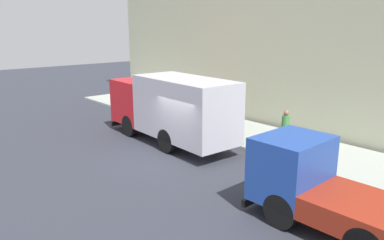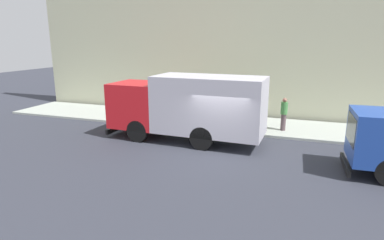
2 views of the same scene
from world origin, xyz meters
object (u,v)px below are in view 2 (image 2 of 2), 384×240
large_utility_truck (187,105)px  pedestrian_standing (241,114)px  traffic_cone_orange (149,116)px  street_sign_post (220,101)px  pedestrian_walking (219,105)px  pedestrian_third (284,113)px

large_utility_truck → pedestrian_standing: (2.39, -2.19, -0.76)m
large_utility_truck → traffic_cone_orange: (2.41, 3.28, -1.32)m
traffic_cone_orange → street_sign_post: size_ratio=0.23×
pedestrian_standing → traffic_cone_orange: (0.02, 5.47, -0.56)m
pedestrian_standing → pedestrian_walking: bearing=82.4°
large_utility_truck → pedestrian_walking: bearing=-4.5°
pedestrian_walking → pedestrian_third: 4.05m
large_utility_truck → street_sign_post: size_ratio=2.92×
pedestrian_walking → pedestrian_standing: (-1.93, -1.69, 0.03)m
large_utility_truck → street_sign_post: 2.35m
traffic_cone_orange → street_sign_post: 4.57m
pedestrian_third → traffic_cone_orange: (-0.58, 7.61, -0.62)m
street_sign_post → large_utility_truck: bearing=151.9°
pedestrian_standing → street_sign_post: size_ratio=0.62×
pedestrian_walking → pedestrian_third: (-1.33, -3.83, 0.08)m
pedestrian_walking → street_sign_post: bearing=-154.2°
pedestrian_standing → pedestrian_third: (0.60, -2.14, 0.05)m
pedestrian_walking → traffic_cone_orange: bearing=127.4°
large_utility_truck → pedestrian_standing: size_ratio=4.70×
large_utility_truck → street_sign_post: bearing=-26.0°
large_utility_truck → pedestrian_third: large_utility_truck is taller
large_utility_truck → pedestrian_walking: large_utility_truck is taller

